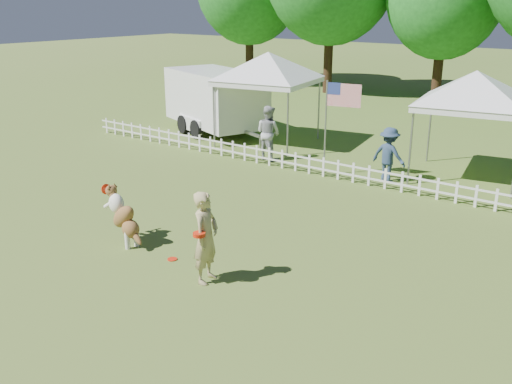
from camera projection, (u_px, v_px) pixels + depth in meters
ground at (179, 265)px, 11.48m from camera, size 120.00×120.00×0.00m
picket_fence at (346, 171)px, 16.70m from camera, size 22.00×0.08×0.60m
handler at (206, 237)px, 10.55m from camera, size 0.57×0.73×1.78m
dog at (124, 217)px, 12.27m from camera, size 1.27×0.61×1.25m
frisbee_on_turf at (172, 259)px, 11.70m from camera, size 0.26×0.26×0.02m
canopy_tent_left at (268, 99)px, 20.81m from camera, size 3.62×3.62×3.24m
canopy_tent_right at (470, 127)px, 16.59m from camera, size 3.48×3.48×3.11m
cargo_trailer at (216, 101)px, 22.57m from camera, size 6.19×4.33×2.50m
flag_pole at (325, 129)px, 16.92m from camera, size 1.10×0.31×2.86m
spectator_a at (268, 133)px, 18.81m from camera, size 0.94×0.77×1.80m
spectator_b at (389, 155)px, 16.50m from camera, size 1.10×0.71×1.61m
tree_center_left at (444, 3)px, 28.69m from camera, size 6.00×6.00×9.80m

